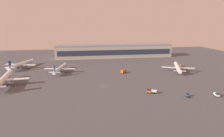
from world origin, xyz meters
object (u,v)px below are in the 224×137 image
(airplane_far_stand, at_px, (3,80))
(baggage_tractor, at_px, (217,94))
(pushback_tug, at_px, (188,95))
(catering_truck, at_px, (123,71))
(fuel_truck, at_px, (151,91))
(airplane_mid_apron, at_px, (60,69))
(airplane_near_gate, at_px, (178,67))
(airplane_taxiway_distant, at_px, (21,64))

(airplane_far_stand, relative_size, baggage_tractor, 9.97)
(pushback_tug, bearing_deg, catering_truck, 116.08)
(airplane_far_stand, bearing_deg, fuel_truck, -23.66)
(airplane_mid_apron, bearing_deg, pushback_tug, -31.48)
(pushback_tug, bearing_deg, airplane_mid_apron, 141.41)
(fuel_truck, bearing_deg, catering_truck, 34.88)
(fuel_truck, bearing_deg, airplane_mid_apron, 71.74)
(airplane_near_gate, bearing_deg, fuel_truck, -109.15)
(airplane_near_gate, relative_size, fuel_truck, 5.47)
(airplane_near_gate, bearing_deg, airplane_far_stand, -150.71)
(airplane_far_stand, height_order, catering_truck, airplane_far_stand)
(airplane_mid_apron, relative_size, pushback_tug, 11.10)
(airplane_far_stand, relative_size, airplane_taxiway_distant, 1.15)
(airplane_taxiway_distant, distance_m, pushback_tug, 153.86)
(baggage_tractor, xyz_separation_m, catering_truck, (-42.42, 64.83, 0.40))
(catering_truck, bearing_deg, baggage_tractor, -9.72)
(airplane_mid_apron, bearing_deg, airplane_taxiway_distant, 160.38)
(airplane_far_stand, height_order, airplane_mid_apron, airplane_far_stand)
(airplane_near_gate, xyz_separation_m, airplane_mid_apron, (-104.93, 13.25, -0.14))
(airplane_taxiway_distant, bearing_deg, baggage_tractor, -17.79)
(airplane_far_stand, xyz_separation_m, airplane_taxiway_distant, (-3.00, 56.31, -0.45))
(catering_truck, bearing_deg, airplane_near_gate, 45.51)
(baggage_tractor, bearing_deg, fuel_truck, -6.88)
(airplane_far_stand, height_order, airplane_near_gate, airplane_far_stand)
(fuel_truck, bearing_deg, baggage_tractor, -79.29)
(airplane_taxiway_distant, xyz_separation_m, catering_truck, (93.65, -35.33, -2.26))
(baggage_tractor, bearing_deg, airplane_mid_apron, -27.21)
(baggage_tractor, relative_size, catering_truck, 0.77)
(catering_truck, bearing_deg, fuel_truck, -36.63)
(fuel_truck, relative_size, baggage_tractor, 1.47)
(catering_truck, bearing_deg, airplane_far_stand, -119.89)
(airplane_far_stand, height_order, baggage_tractor, airplane_far_stand)
(airplane_mid_apron, xyz_separation_m, airplane_taxiway_distant, (-38.67, 23.45, 0.37))
(airplane_taxiway_distant, bearing_deg, pushback_tug, -21.07)
(airplane_far_stand, height_order, fuel_truck, airplane_far_stand)
(pushback_tug, bearing_deg, airplane_far_stand, 164.60)
(fuel_truck, xyz_separation_m, baggage_tractor, (36.58, -11.81, -0.19))
(airplane_taxiway_distant, bearing_deg, catering_truck, -2.11)
(fuel_truck, distance_m, catering_truck, 53.34)
(airplane_taxiway_distant, bearing_deg, airplane_near_gate, 4.22)
(airplane_near_gate, height_order, fuel_truck, airplane_near_gate)
(catering_truck, bearing_deg, airplane_mid_apron, -145.11)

